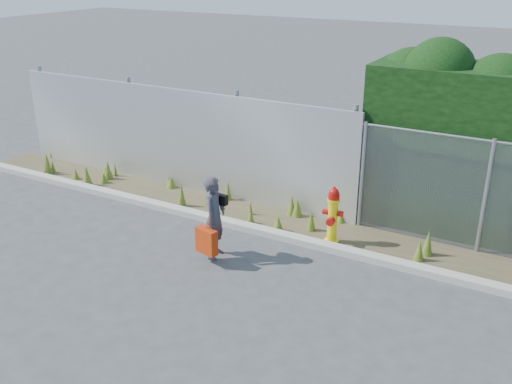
% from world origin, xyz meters
% --- Properties ---
extents(ground, '(80.00, 80.00, 0.00)m').
position_xyz_m(ground, '(0.00, 0.00, 0.00)').
color(ground, '#3E3E41').
rests_on(ground, ground).
extents(curb, '(16.00, 0.22, 0.12)m').
position_xyz_m(curb, '(0.00, 1.80, 0.06)').
color(curb, '#A4A094').
rests_on(curb, ground).
extents(weed_strip, '(16.00, 1.32, 0.53)m').
position_xyz_m(weed_strip, '(-0.96, 2.44, 0.13)').
color(weed_strip, '#473C28').
rests_on(weed_strip, ground).
extents(corrugated_fence, '(8.50, 0.21, 2.30)m').
position_xyz_m(corrugated_fence, '(-3.25, 3.01, 1.10)').
color(corrugated_fence, silver).
rests_on(corrugated_fence, ground).
extents(fire_hydrant, '(0.36, 0.32, 1.08)m').
position_xyz_m(fire_hydrant, '(0.86, 2.09, 0.52)').
color(fire_hydrant, yellow).
rests_on(fire_hydrant, ground).
extents(woman, '(0.43, 0.58, 1.45)m').
position_xyz_m(woman, '(-0.69, 0.68, 0.72)').
color(woman, '#0F5461').
rests_on(woman, ground).
extents(red_tote_bag, '(0.40, 0.15, 0.52)m').
position_xyz_m(red_tote_bag, '(-0.67, 0.38, 0.42)').
color(red_tote_bag, '#A92C09').
extents(black_shoulder_bag, '(0.23, 0.10, 0.17)m').
position_xyz_m(black_shoulder_bag, '(-0.65, 0.84, 1.00)').
color(black_shoulder_bag, black).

